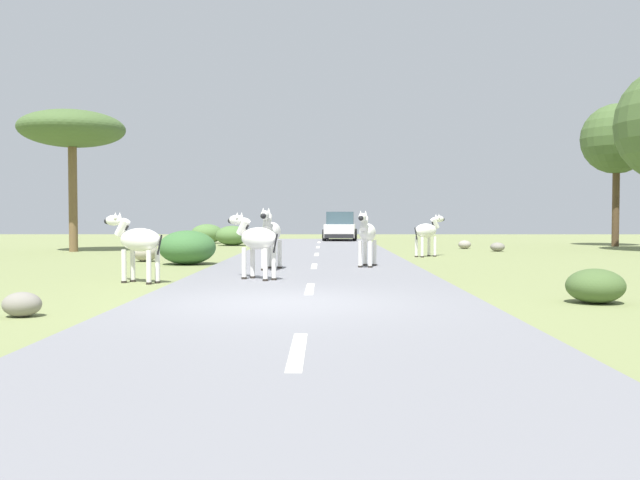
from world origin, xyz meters
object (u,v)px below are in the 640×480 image
object	(u,v)px
zebra_3	(137,241)
rock_1	(465,245)
rock_0	(498,247)
bush_3	(191,242)
bush_2	(595,286)
zebra_0	(271,233)
rock_3	(145,252)
bush_1	(187,247)
car_0	(340,227)
zebra_2	(256,239)
bush_0	(207,234)
tree_3	(72,130)
zebra_4	(427,231)
tree_0	(617,139)
rock_4	(22,304)
bush_4	(232,236)
zebra_1	(367,233)

from	to	relation	value
zebra_3	rock_1	size ratio (longest dim) A/B	2.74
zebra_3	rock_0	xyz separation A→B (m)	(11.60, 13.55, -0.75)
bush_3	rock_0	xyz separation A→B (m)	(13.43, -1.46, -0.14)
rock_1	bush_2	bearing A→B (deg)	-95.58
zebra_0	rock_3	xyz separation A→B (m)	(-4.48, 3.97, -0.74)
zebra_3	bush_1	size ratio (longest dim) A/B	0.90
car_0	bush_3	distance (m)	12.93
zebra_0	rock_0	bearing A→B (deg)	-122.94
zebra_2	rock_1	xyz separation A→B (m)	(8.07, 15.52, -0.77)
zebra_3	bush_3	xyz separation A→B (m)	(-1.83, 15.01, -0.61)
zebra_3	bush_3	distance (m)	15.13
zebra_0	bush_0	size ratio (longest dim) A/B	0.98
car_0	tree_3	bearing A→B (deg)	50.86
zebra_0	rock_3	distance (m)	6.03
zebra_2	tree_3	bearing A→B (deg)	75.77
zebra_4	tree_0	xyz separation A→B (m)	(10.77, 8.68, 4.39)
bush_3	zebra_3	bearing A→B (deg)	-83.04
zebra_0	car_0	xyz separation A→B (m)	(2.44, 22.77, -0.20)
car_0	rock_4	distance (m)	31.34
bush_2	bush_3	xyz separation A→B (m)	(-10.64, 18.41, 0.04)
zebra_3	bush_2	xyz separation A→B (m)	(8.80, -3.40, -0.65)
tree_3	bush_2	size ratio (longest dim) A/B	6.03
zebra_0	bush_4	distance (m)	16.46
zebra_1	zebra_3	bearing A→B (deg)	51.90
zebra_1	rock_0	world-z (taller)	zebra_1
tree_0	bush_0	xyz separation A→B (m)	(-21.12, 3.65, -4.80)
car_0	rock_3	size ratio (longest dim) A/B	5.48
zebra_4	bush_1	xyz separation A→B (m)	(-8.06, -3.99, -0.42)
bush_2	rock_1	world-z (taller)	bush_2
car_0	rock_1	xyz separation A→B (m)	(5.51, -10.00, -0.65)
bush_1	zebra_0	bearing A→B (deg)	-43.13
rock_0	rock_1	xyz separation A→B (m)	(-0.92, 2.31, 0.00)
tree_3	rock_3	distance (m)	9.16
zebra_0	zebra_1	size ratio (longest dim) A/B	1.06
zebra_4	bush_3	xyz separation A→B (m)	(-9.82, 5.31, -0.61)
tree_0	zebra_1	bearing A→B (deg)	-133.18
bush_1	zebra_4	bearing A→B (deg)	26.31
bush_1	rock_0	world-z (taller)	bush_1
zebra_0	tree_0	xyz separation A→B (m)	(16.03, 15.29, 4.29)
bush_1	bush_3	distance (m)	9.46
tree_0	bush_2	xyz separation A→B (m)	(-9.96, -21.78, -5.04)
car_0	rock_4	xyz separation A→B (m)	(-5.46, -30.85, -0.66)
bush_4	rock_3	size ratio (longest dim) A/B	2.11
car_0	bush_3	xyz separation A→B (m)	(-7.01, -10.85, -0.51)
rock_4	zebra_1	bearing A→B (deg)	58.09
zebra_2	rock_0	world-z (taller)	zebra_2
zebra_2	bush_0	bearing A→B (deg)	53.49
car_0	tree_0	xyz separation A→B (m)	(13.59, -7.48, 4.49)
zebra_0	rock_0	xyz separation A→B (m)	(8.87, 10.47, -0.85)
bush_3	bush_4	distance (m)	4.39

